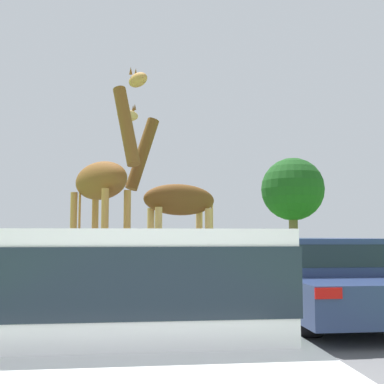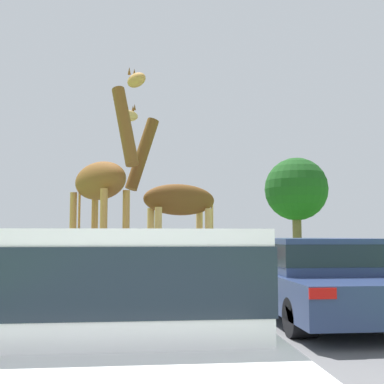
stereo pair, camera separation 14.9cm
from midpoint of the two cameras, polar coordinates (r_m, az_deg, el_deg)
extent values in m
cube|color=#5B5B5E|center=(29.64, -5.40, -7.90)|extent=(7.58, 120.00, 0.00)
cylinder|color=tan|center=(12.28, -3.69, -6.87)|extent=(0.19, 0.19, 2.17)
cylinder|color=#2D2319|center=(12.36, -3.72, -11.66)|extent=(0.24, 0.24, 0.11)
cylinder|color=tan|center=(12.77, -4.60, -6.80)|extent=(0.19, 0.19, 2.17)
cylinder|color=#2D2319|center=(12.84, -4.63, -11.40)|extent=(0.24, 0.24, 0.11)
cylinder|color=tan|center=(12.90, 2.30, -6.79)|extent=(0.19, 0.19, 2.17)
cylinder|color=#2D2319|center=(12.98, 2.32, -11.35)|extent=(0.24, 0.24, 0.11)
cylinder|color=tan|center=(13.37, 1.22, -6.73)|extent=(0.19, 0.19, 2.17)
cylinder|color=#2D2319|center=(13.44, 1.22, -11.13)|extent=(0.24, 0.24, 0.11)
ellipsoid|color=brown|center=(12.84, -1.12, -0.92)|extent=(2.15, 1.30, 0.83)
cylinder|color=brown|center=(12.57, -5.58, 4.50)|extent=(0.95, 0.61, 1.95)
ellipsoid|color=tan|center=(12.63, -7.32, 8.98)|extent=(0.61, 0.42, 0.30)
cylinder|color=tan|center=(13.26, 2.73, -3.64)|extent=(0.06, 0.06, 1.20)
cone|color=brown|center=(12.68, -6.48, 9.99)|extent=(0.07, 0.07, 0.16)
cone|color=brown|center=(12.80, -6.68, 9.84)|extent=(0.07, 0.07, 0.16)
cylinder|color=#B77F3D|center=(10.70, -7.46, -6.35)|extent=(0.16, 0.16, 2.46)
cylinder|color=#2D2319|center=(10.80, -7.53, -12.63)|extent=(0.20, 0.20, 0.09)
cylinder|color=#B77F3D|center=(10.38, -10.08, -6.36)|extent=(0.16, 0.16, 2.46)
cylinder|color=#2D2319|center=(10.47, -10.18, -12.83)|extent=(0.20, 0.20, 0.09)
cylinder|color=#B77F3D|center=(11.79, -11.15, -6.18)|extent=(0.16, 0.16, 2.46)
cylinder|color=#2D2319|center=(11.87, -11.25, -11.88)|extent=(0.20, 0.20, 0.09)
cylinder|color=#B77F3D|center=(11.49, -13.62, -6.16)|extent=(0.16, 0.16, 2.46)
cylinder|color=#2D2319|center=(11.58, -13.74, -12.01)|extent=(0.20, 0.20, 0.09)
ellipsoid|color=brown|center=(11.15, -10.52, 1.31)|extent=(1.66, 1.89, 0.87)
cylinder|color=brown|center=(10.53, -7.54, 7.77)|extent=(0.73, 0.84, 1.83)
ellipsoid|color=#B77F3D|center=(10.46, -6.20, 13.05)|extent=(0.53, 0.59, 0.30)
cylinder|color=#B77F3D|center=(11.85, -12.87, -2.30)|extent=(0.06, 0.06, 1.35)
cone|color=brown|center=(10.70, -6.45, 13.93)|extent=(0.07, 0.07, 0.16)
cone|color=brown|center=(10.63, -7.04, 14.07)|extent=(0.07, 0.07, 0.16)
cube|color=silver|center=(3.35, -8.70, -20.41)|extent=(1.94, 4.03, 0.67)
cube|color=silver|center=(3.24, -8.55, -9.65)|extent=(1.74, 1.81, 0.58)
cube|color=#19232D|center=(3.24, -8.54, -9.13)|extent=(1.76, 1.83, 0.35)
cylinder|color=black|center=(4.69, -18.04, -19.45)|extent=(0.39, 0.58, 0.58)
cylinder|color=black|center=(4.64, 2.28, -19.85)|extent=(0.39, 0.58, 0.58)
cube|color=silver|center=(16.40, 1.52, -8.13)|extent=(1.97, 4.13, 0.62)
cube|color=silver|center=(16.38, 1.51, -6.21)|extent=(1.78, 1.86, 0.48)
cube|color=#19232D|center=(16.38, 1.51, -6.13)|extent=(1.80, 1.88, 0.29)
cube|color=red|center=(14.24, -0.68, -7.71)|extent=(0.36, 0.03, 0.15)
cube|color=red|center=(14.48, 5.78, -7.64)|extent=(0.36, 0.03, 0.15)
cylinder|color=black|center=(17.57, -1.59, -8.76)|extent=(0.39, 0.69, 0.69)
cylinder|color=black|center=(17.75, 3.56, -8.71)|extent=(0.39, 0.69, 0.69)
cylinder|color=black|center=(15.10, -0.89, -9.37)|extent=(0.39, 0.69, 0.69)
cylinder|color=black|center=(15.32, 5.08, -9.29)|extent=(0.39, 0.69, 0.69)
cube|color=maroon|center=(26.21, -10.90, -7.04)|extent=(1.72, 4.51, 0.53)
cube|color=maroon|center=(26.20, -10.88, -6.00)|extent=(1.55, 2.03, 0.42)
cube|color=#19232D|center=(26.20, -10.88, -5.95)|extent=(1.56, 2.05, 0.25)
cube|color=red|center=(24.03, -13.06, -6.74)|extent=(0.31, 0.03, 0.13)
cube|color=red|center=(23.90, -9.68, -6.80)|extent=(0.31, 0.03, 0.13)
cylinder|color=black|center=(27.63, -12.09, -7.37)|extent=(0.34, 0.62, 0.62)
cylinder|color=black|center=(27.52, -9.22, -7.43)|extent=(0.34, 0.62, 0.62)
cylinder|color=black|center=(24.95, -12.77, -7.62)|extent=(0.34, 0.62, 0.62)
cylinder|color=black|center=(24.82, -9.59, -7.69)|extent=(0.34, 0.62, 0.62)
cube|color=#144C28|center=(30.10, -1.14, -6.72)|extent=(1.92, 3.93, 0.64)
cube|color=#144C28|center=(30.09, -1.14, -5.70)|extent=(1.73, 1.77, 0.43)
cube|color=#19232D|center=(30.09, -1.14, -5.65)|extent=(1.75, 1.79, 0.26)
cube|color=red|center=(28.07, -2.42, -6.37)|extent=(0.35, 0.03, 0.15)
cube|color=red|center=(28.21, 0.79, -6.36)|extent=(0.35, 0.03, 0.15)
cylinder|color=black|center=(31.23, -2.73, -7.15)|extent=(0.38, 0.68, 0.68)
cylinder|color=black|center=(31.35, 0.09, -7.14)|extent=(0.38, 0.68, 0.68)
cylinder|color=black|center=(28.88, -2.48, -7.32)|extent=(0.38, 0.68, 0.68)
cylinder|color=black|center=(29.01, 0.58, -7.31)|extent=(0.38, 0.68, 0.68)
cube|color=navy|center=(8.85, 15.29, -11.01)|extent=(1.97, 4.59, 0.58)
cube|color=navy|center=(8.80, 15.20, -7.23)|extent=(1.78, 2.06, 0.59)
cube|color=#19232D|center=(8.80, 15.19, -7.04)|extent=(1.80, 2.08, 0.35)
cube|color=red|center=(6.40, 15.89, -11.49)|extent=(0.36, 0.03, 0.14)
cylinder|color=black|center=(9.95, 8.06, -11.88)|extent=(0.39, 0.57, 0.57)
cylinder|color=black|center=(10.43, 16.68, -11.40)|extent=(0.39, 0.57, 0.57)
cylinder|color=black|center=(7.33, 13.37, -14.27)|extent=(0.39, 0.57, 0.57)
cylinder|color=brown|center=(32.57, 12.47, -4.14)|extent=(0.58, 0.58, 3.87)
sphere|color=#194719|center=(32.71, 12.38, 0.35)|extent=(4.18, 4.18, 4.18)
camera|label=1|loc=(0.07, -89.67, -0.03)|focal=45.00mm
camera|label=2|loc=(0.07, 90.33, 0.03)|focal=45.00mm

